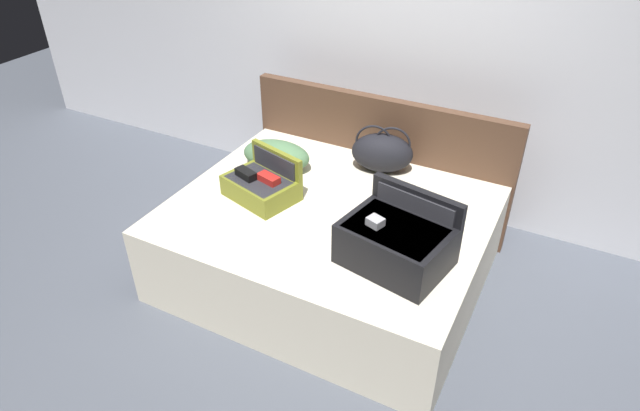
{
  "coord_description": "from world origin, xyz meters",
  "views": [
    {
      "loc": [
        1.33,
        -2.27,
        2.6
      ],
      "look_at": [
        0.0,
        0.28,
        0.67
      ],
      "focal_mm": 30.82,
      "sensor_mm": 36.0,
      "label": 1
    }
  ],
  "objects_px": {
    "duffel_bag": "(382,152)",
    "pillow_center_head": "(410,204)",
    "hard_case_large": "(397,241)",
    "bed": "(328,243)",
    "hard_case_medium": "(262,185)",
    "pillow_near_headboard": "(276,155)"
  },
  "relations": [
    {
      "from": "duffel_bag",
      "to": "pillow_near_headboard",
      "type": "height_order",
      "value": "duffel_bag"
    },
    {
      "from": "bed",
      "to": "duffel_bag",
      "type": "bearing_deg",
      "value": 80.05
    },
    {
      "from": "duffel_bag",
      "to": "bed",
      "type": "bearing_deg",
      "value": -99.95
    },
    {
      "from": "bed",
      "to": "hard_case_medium",
      "type": "xyz_separation_m",
      "value": [
        -0.47,
        -0.07,
        0.38
      ]
    },
    {
      "from": "hard_case_medium",
      "to": "pillow_near_headboard",
      "type": "height_order",
      "value": "hard_case_medium"
    },
    {
      "from": "hard_case_medium",
      "to": "duffel_bag",
      "type": "xyz_separation_m",
      "value": [
        0.58,
        0.71,
        0.05
      ]
    },
    {
      "from": "bed",
      "to": "hard_case_large",
      "type": "height_order",
      "value": "hard_case_large"
    },
    {
      "from": "pillow_near_headboard",
      "to": "hard_case_medium",
      "type": "bearing_deg",
      "value": -72.83
    },
    {
      "from": "duffel_bag",
      "to": "pillow_near_headboard",
      "type": "relative_size",
      "value": 0.98
    },
    {
      "from": "bed",
      "to": "hard_case_large",
      "type": "bearing_deg",
      "value": -28.03
    },
    {
      "from": "hard_case_large",
      "to": "pillow_center_head",
      "type": "bearing_deg",
      "value": 111.57
    },
    {
      "from": "bed",
      "to": "pillow_near_headboard",
      "type": "distance_m",
      "value": 0.77
    },
    {
      "from": "bed",
      "to": "pillow_center_head",
      "type": "bearing_deg",
      "value": 22.4
    },
    {
      "from": "hard_case_large",
      "to": "pillow_near_headboard",
      "type": "bearing_deg",
      "value": 163.16
    },
    {
      "from": "pillow_center_head",
      "to": "bed",
      "type": "bearing_deg",
      "value": -157.6
    },
    {
      "from": "bed",
      "to": "duffel_bag",
      "type": "xyz_separation_m",
      "value": [
        0.11,
        0.63,
        0.43
      ]
    },
    {
      "from": "duffel_bag",
      "to": "hard_case_medium",
      "type": "bearing_deg",
      "value": -129.3
    },
    {
      "from": "hard_case_large",
      "to": "hard_case_medium",
      "type": "distance_m",
      "value": 1.07
    },
    {
      "from": "hard_case_large",
      "to": "hard_case_medium",
      "type": "xyz_separation_m",
      "value": [
        -1.05,
        0.24,
        -0.05
      ]
    },
    {
      "from": "hard_case_medium",
      "to": "pillow_near_headboard",
      "type": "relative_size",
      "value": 1.06
    },
    {
      "from": "hard_case_large",
      "to": "bed",
      "type": "bearing_deg",
      "value": 163.05
    },
    {
      "from": "duffel_bag",
      "to": "pillow_center_head",
      "type": "bearing_deg",
      "value": -48.98
    }
  ]
}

